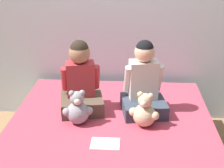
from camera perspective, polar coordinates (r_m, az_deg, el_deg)
wall_behind_bed at (r=3.18m, az=0.99°, el=14.56°), size 8.00×0.06×2.50m
bed at (r=2.61m, az=-0.32°, el=-12.33°), size 1.68×1.86×0.46m
child_on_left at (r=2.65m, az=-5.72°, el=0.28°), size 0.41×0.40×0.62m
child_on_right at (r=2.62m, az=5.81°, el=-0.13°), size 0.41×0.40×0.63m
teddy_bear_held_by_left_child at (r=2.50m, az=-6.30°, el=-4.66°), size 0.24×0.18×0.29m
teddy_bear_held_by_right_child at (r=2.46m, az=5.95°, el=-5.10°), size 0.23×0.18×0.29m
sign_card at (r=2.29m, az=-1.24°, el=-10.83°), size 0.21×0.15×0.00m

